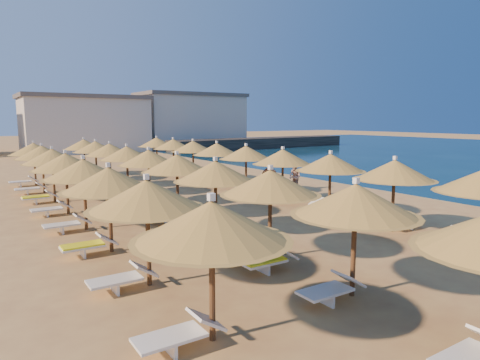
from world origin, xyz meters
TOP-DOWN VIEW (x-y plane):
  - ground at (0.00, 0.00)m, footprint 220.00×220.00m
  - jetty at (26.33, 38.01)m, footprint 30.21×6.21m
  - hotel_blocks at (3.04, 45.56)m, footprint 49.56×10.76m
  - parasol_row_east at (2.45, 3.43)m, footprint 3.09×36.39m
  - parasol_row_west at (-3.36, 3.43)m, footprint 3.09×36.39m
  - parasol_row_inland at (-7.24, 5.09)m, footprint 3.09×26.40m
  - loungers at (-1.84, 3.67)m, footprint 12.79×34.86m
  - beachgoer_c at (4.11, 6.74)m, footprint 1.10×0.95m
  - beachgoer_b at (5.64, 6.22)m, footprint 0.72×0.87m

SIDE VIEW (x-z plane):
  - ground at x=0.00m, z-range 0.00..0.00m
  - loungers at x=-1.84m, z-range 0.01..0.67m
  - jetty at x=26.33m, z-range 0.00..1.50m
  - beachgoer_b at x=5.64m, z-range 0.00..1.65m
  - beachgoer_c at x=4.11m, z-range 0.00..1.77m
  - parasol_row_east at x=2.45m, z-range 0.88..3.78m
  - parasol_row_west at x=-3.36m, z-range 0.88..3.78m
  - parasol_row_inland at x=-7.24m, z-range 0.88..3.78m
  - hotel_blocks at x=3.04m, z-range -0.35..7.75m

